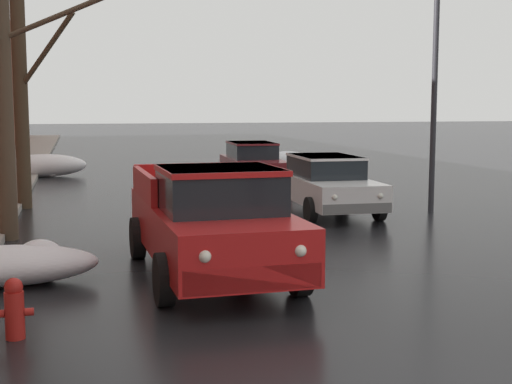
{
  "coord_description": "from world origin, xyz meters",
  "views": [
    {
      "loc": [
        -3.22,
        -4.37,
        2.65
      ],
      "look_at": [
        0.1,
        8.85,
        0.98
      ],
      "focal_mm": 49.87,
      "sensor_mm": 36.0,
      "label": 1
    }
  ],
  "objects_px": {
    "pickup_truck_red_approaching_near_lane": "(211,221)",
    "fire_hydrant": "(14,308)",
    "bare_tree_mid_block": "(24,76)",
    "sedan_maroon_parked_kerbside_mid": "(253,162)",
    "bare_tree_second_along_sidewalk": "(4,75)",
    "sedan_white_parked_kerbside_close": "(327,183)",
    "street_lamp_post": "(435,73)"
  },
  "relations": [
    {
      "from": "pickup_truck_red_approaching_near_lane",
      "to": "street_lamp_post",
      "type": "bearing_deg",
      "value": 39.03
    },
    {
      "from": "bare_tree_second_along_sidewalk",
      "to": "sedan_white_parked_kerbside_close",
      "type": "distance_m",
      "value": 7.86
    },
    {
      "from": "street_lamp_post",
      "to": "fire_hydrant",
      "type": "bearing_deg",
      "value": -140.37
    },
    {
      "from": "sedan_maroon_parked_kerbside_mid",
      "to": "pickup_truck_red_approaching_near_lane",
      "type": "bearing_deg",
      "value": -106.69
    },
    {
      "from": "bare_tree_second_along_sidewalk",
      "to": "bare_tree_mid_block",
      "type": "xyz_separation_m",
      "value": [
        0.06,
        4.5,
        0.15
      ]
    },
    {
      "from": "fire_hydrant",
      "to": "street_lamp_post",
      "type": "xyz_separation_m",
      "value": [
        9.27,
        7.68,
        3.08
      ]
    },
    {
      "from": "bare_tree_mid_block",
      "to": "sedan_maroon_parked_kerbside_mid",
      "type": "xyz_separation_m",
      "value": [
        6.91,
        3.81,
        -2.63
      ]
    },
    {
      "from": "pickup_truck_red_approaching_near_lane",
      "to": "fire_hydrant",
      "type": "relative_size",
      "value": 7.36
    },
    {
      "from": "bare_tree_second_along_sidewalk",
      "to": "sedan_maroon_parked_kerbside_mid",
      "type": "xyz_separation_m",
      "value": [
        6.97,
        8.32,
        -2.48
      ]
    },
    {
      "from": "fire_hydrant",
      "to": "bare_tree_second_along_sidewalk",
      "type": "bearing_deg",
      "value": 95.26
    },
    {
      "from": "bare_tree_second_along_sidewalk",
      "to": "pickup_truck_red_approaching_near_lane",
      "type": "height_order",
      "value": "bare_tree_second_along_sidewalk"
    },
    {
      "from": "bare_tree_mid_block",
      "to": "sedan_white_parked_kerbside_close",
      "type": "xyz_separation_m",
      "value": [
        7.18,
        -2.71,
        -2.63
      ]
    },
    {
      "from": "sedan_white_parked_kerbside_close",
      "to": "sedan_maroon_parked_kerbside_mid",
      "type": "height_order",
      "value": "same"
    },
    {
      "from": "bare_tree_mid_block",
      "to": "sedan_maroon_parked_kerbside_mid",
      "type": "height_order",
      "value": "bare_tree_mid_block"
    },
    {
      "from": "sedan_maroon_parked_kerbside_mid",
      "to": "fire_hydrant",
      "type": "distance_m",
      "value": 15.96
    },
    {
      "from": "sedan_white_parked_kerbside_close",
      "to": "street_lamp_post",
      "type": "xyz_separation_m",
      "value": [
        2.61,
        -0.42,
        2.68
      ]
    },
    {
      "from": "bare_tree_second_along_sidewalk",
      "to": "pickup_truck_red_approaching_near_lane",
      "type": "distance_m",
      "value": 5.65
    },
    {
      "from": "bare_tree_mid_block",
      "to": "sedan_white_parked_kerbside_close",
      "type": "distance_m",
      "value": 8.11
    },
    {
      "from": "pickup_truck_red_approaching_near_lane",
      "to": "street_lamp_post",
      "type": "relative_size",
      "value": 0.85
    },
    {
      "from": "pickup_truck_red_approaching_near_lane",
      "to": "fire_hydrant",
      "type": "xyz_separation_m",
      "value": [
        -2.71,
        -2.36,
        -0.52
      ]
    },
    {
      "from": "sedan_maroon_parked_kerbside_mid",
      "to": "street_lamp_post",
      "type": "relative_size",
      "value": 0.7
    },
    {
      "from": "bare_tree_second_along_sidewalk",
      "to": "fire_hydrant",
      "type": "distance_m",
      "value": 6.95
    },
    {
      "from": "sedan_maroon_parked_kerbside_mid",
      "to": "sedan_white_parked_kerbside_close",
      "type": "bearing_deg",
      "value": -87.6
    },
    {
      "from": "sedan_maroon_parked_kerbside_mid",
      "to": "bare_tree_mid_block",
      "type": "bearing_deg",
      "value": -151.09
    },
    {
      "from": "fire_hydrant",
      "to": "bare_tree_mid_block",
      "type": "bearing_deg",
      "value": 92.73
    },
    {
      "from": "bare_tree_mid_block",
      "to": "pickup_truck_red_approaching_near_lane",
      "type": "bearing_deg",
      "value": -69.07
    },
    {
      "from": "sedan_white_parked_kerbside_close",
      "to": "sedan_maroon_parked_kerbside_mid",
      "type": "relative_size",
      "value": 0.99
    },
    {
      "from": "bare_tree_mid_block",
      "to": "sedan_white_parked_kerbside_close",
      "type": "bearing_deg",
      "value": -20.7
    },
    {
      "from": "bare_tree_second_along_sidewalk",
      "to": "street_lamp_post",
      "type": "relative_size",
      "value": 1.0
    },
    {
      "from": "bare_tree_mid_block",
      "to": "fire_hydrant",
      "type": "bearing_deg",
      "value": -87.27
    },
    {
      "from": "street_lamp_post",
      "to": "bare_tree_second_along_sidewalk",
      "type": "bearing_deg",
      "value": -172.06
    },
    {
      "from": "pickup_truck_red_approaching_near_lane",
      "to": "sedan_white_parked_kerbside_close",
      "type": "distance_m",
      "value": 6.96
    }
  ]
}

